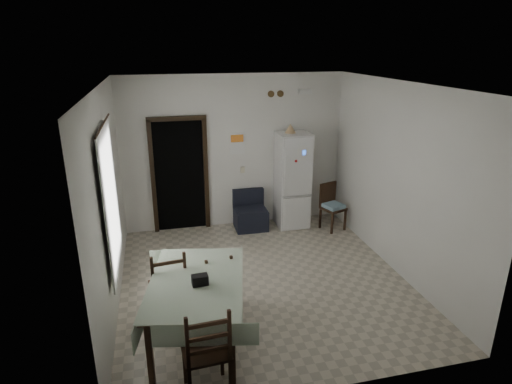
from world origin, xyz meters
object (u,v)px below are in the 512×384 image
at_px(navy_seat, 251,211).
at_px(dining_chair_far_left, 168,285).
at_px(fridge, 292,180).
at_px(dining_chair_far_right, 216,283).
at_px(corner_chair, 333,207).
at_px(dining_chair_near_head, 206,349).
at_px(dining_table, 198,312).

distance_m(navy_seat, dining_chair_far_left, 3.11).
bearing_deg(fridge, navy_seat, -179.59).
height_order(navy_seat, dining_chair_far_right, dining_chair_far_right).
bearing_deg(dining_chair_far_left, corner_chair, -151.59).
xyz_separation_m(navy_seat, dining_chair_far_right, (-1.04, -2.56, 0.07)).
xyz_separation_m(corner_chair, dining_chair_far_left, (-3.19, -2.22, 0.08)).
bearing_deg(dining_chair_far_left, dining_chair_near_head, 97.02).
bearing_deg(fridge, corner_chair, -29.52).
distance_m(navy_seat, dining_chair_far_right, 2.77).
xyz_separation_m(corner_chair, dining_chair_near_head, (-2.87, -3.53, 0.09)).
height_order(fridge, dining_chair_near_head, fridge).
bearing_deg(dining_chair_far_right, corner_chair, -148.11).
bearing_deg(dining_chair_far_right, dining_chair_far_left, -2.27).
bearing_deg(dining_table, dining_chair_far_left, 133.92).
bearing_deg(corner_chair, dining_chair_far_left, -164.87).
relative_size(fridge, dining_chair_near_head, 1.69).
xyz_separation_m(navy_seat, dining_chair_far_left, (-1.66, -2.62, 0.16)).
height_order(navy_seat, dining_table, dining_table).
relative_size(dining_table, dining_chair_far_right, 1.83).
distance_m(navy_seat, dining_table, 3.40).
distance_m(dining_table, dining_chair_far_left, 0.60).
height_order(corner_chair, dining_chair_far_right, corner_chair).
height_order(corner_chair, dining_chair_near_head, dining_chair_near_head).
distance_m(fridge, dining_table, 3.83).
xyz_separation_m(fridge, dining_table, (-2.17, -3.12, -0.50)).
distance_m(navy_seat, dining_chair_near_head, 4.16).
relative_size(fridge, corner_chair, 2.04).
xyz_separation_m(dining_table, dining_chair_far_right, (0.30, 0.56, 0.02)).
relative_size(corner_chair, dining_chair_far_right, 1.02).
relative_size(navy_seat, dining_chair_far_right, 0.83).
height_order(dining_table, dining_chair_far_right, dining_chair_far_right).
relative_size(navy_seat, corner_chair, 0.82).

